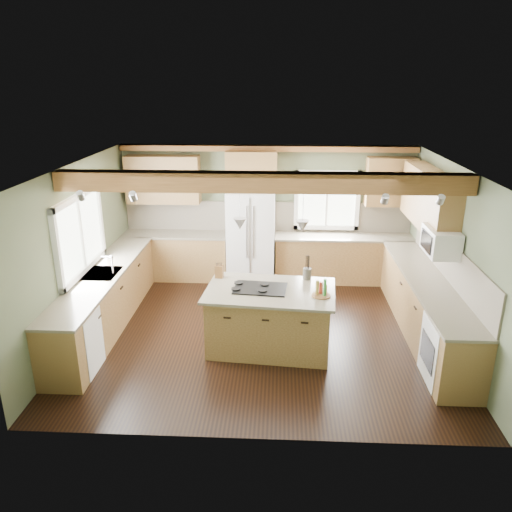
{
  "coord_description": "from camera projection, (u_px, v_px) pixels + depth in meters",
  "views": [
    {
      "loc": [
        0.25,
        -7.02,
        3.77
      ],
      "look_at": [
        -0.11,
        0.3,
        1.15
      ],
      "focal_mm": 35.0,
      "sensor_mm": 36.0,
      "label": 1
    }
  ],
  "objects": [
    {
      "name": "microwave",
      "position": [
        441.0,
        241.0,
        7.19
      ],
      "size": [
        0.4,
        0.7,
        0.38
      ],
      "primitive_type": "cube",
      "color": "white",
      "rests_on": "wall_right"
    },
    {
      "name": "oven",
      "position": [
        451.0,
        352.0,
        6.44
      ],
      "size": [
        0.6,
        0.72,
        0.84
      ],
      "primitive_type": "cube",
      "color": "white",
      "rests_on": "floor"
    },
    {
      "name": "soffit_trim",
      "position": [
        268.0,
        148.0,
        9.28
      ],
      "size": [
        5.55,
        0.2,
        0.1
      ],
      "primitive_type": "cube",
      "color": "brown",
      "rests_on": "ceiling"
    },
    {
      "name": "wall_right",
      "position": [
        453.0,
        257.0,
        7.31
      ],
      "size": [
        0.0,
        5.0,
        5.0
      ],
      "primitive_type": "plane",
      "rotation": [
        1.57,
        0.0,
        -1.57
      ],
      "color": "#4B553C",
      "rests_on": "ground"
    },
    {
      "name": "island_top",
      "position": [
        270.0,
        291.0,
        7.14
      ],
      "size": [
        1.94,
        1.33,
        0.04
      ],
      "primitive_type": "cube",
      "rotation": [
        0.0,
        0.0,
        -0.09
      ],
      "color": "#484134",
      "rests_on": "island"
    },
    {
      "name": "cooktop",
      "position": [
        260.0,
        288.0,
        7.15
      ],
      "size": [
        0.79,
        0.56,
        0.02
      ],
      "primitive_type": "cube",
      "rotation": [
        0.0,
        0.0,
        -0.09
      ],
      "color": "black",
      "rests_on": "island_top"
    },
    {
      "name": "pendant_left",
      "position": [
        240.0,
        224.0,
        6.87
      ],
      "size": [
        0.18,
        0.18,
        0.16
      ],
      "primitive_type": "cone",
      "rotation": [
        3.14,
        0.0,
        0.0
      ],
      "color": "#B2B2B7",
      "rests_on": "ceiling"
    },
    {
      "name": "upper_cab_back_corner",
      "position": [
        390.0,
        182.0,
        9.3
      ],
      "size": [
        0.9,
        0.35,
        0.9
      ],
      "primitive_type": "cube",
      "color": "brown",
      "rests_on": "wall_back"
    },
    {
      "name": "sink",
      "position": [
        102.0,
        274.0,
        7.74
      ],
      "size": [
        0.5,
        0.65,
        0.03
      ],
      "primitive_type": "cube",
      "color": "#262628",
      "rests_on": "counter_left"
    },
    {
      "name": "refrigerator",
      "position": [
        251.0,
        237.0,
        9.59
      ],
      "size": [
        0.9,
        0.74,
        1.8
      ],
      "primitive_type": "cube",
      "color": "silver",
      "rests_on": "floor"
    },
    {
      "name": "base_cab_left",
      "position": [
        105.0,
        301.0,
        7.9
      ],
      "size": [
        0.6,
        3.7,
        0.88
      ],
      "primitive_type": "cube",
      "color": "brown",
      "rests_on": "floor"
    },
    {
      "name": "upper_cab_back_left",
      "position": [
        163.0,
        180.0,
        9.51
      ],
      "size": [
        1.4,
        0.35,
        0.9
      ],
      "primitive_type": "cube",
      "color": "brown",
      "rests_on": "wall_back"
    },
    {
      "name": "upper_cab_over_fridge",
      "position": [
        251.0,
        170.0,
        9.36
      ],
      "size": [
        0.96,
        0.35,
        0.7
      ],
      "primitive_type": "cube",
      "color": "brown",
      "rests_on": "wall_back"
    },
    {
      "name": "ceiling_beam",
      "position": [
        262.0,
        182.0,
        6.62
      ],
      "size": [
        5.55,
        0.26,
        0.26
      ],
      "primitive_type": "cube",
      "color": "brown",
      "rests_on": "ceiling"
    },
    {
      "name": "faucet",
      "position": [
        112.0,
        265.0,
        7.68
      ],
      "size": [
        0.02,
        0.02,
        0.28
      ],
      "primitive_type": "cylinder",
      "color": "#B2B2B7",
      "rests_on": "sink"
    },
    {
      "name": "window_back",
      "position": [
        327.0,
        200.0,
        9.64
      ],
      "size": [
        1.1,
        0.04,
        1.0
      ],
      "primitive_type": "cube",
      "color": "white",
      "rests_on": "wall_back"
    },
    {
      "name": "base_cab_back_left",
      "position": [
        176.0,
        256.0,
        9.89
      ],
      "size": [
        2.02,
        0.6,
        0.88
      ],
      "primitive_type": "cube",
      "color": "brown",
      "rests_on": "floor"
    },
    {
      "name": "backsplash_back",
      "position": [
        267.0,
        216.0,
        9.81
      ],
      "size": [
        5.58,
        0.03,
        0.58
      ],
      "primitive_type": "cube",
      "color": "brown",
      "rests_on": "wall_back"
    },
    {
      "name": "base_cab_right",
      "position": [
        425.0,
        308.0,
        7.66
      ],
      "size": [
        0.6,
        3.7,
        0.88
      ],
      "primitive_type": "cube",
      "color": "brown",
      "rests_on": "floor"
    },
    {
      "name": "floor",
      "position": [
        262.0,
        331.0,
        7.88
      ],
      "size": [
        5.6,
        5.6,
        0.0
      ],
      "primitive_type": "plane",
      "color": "black",
      "rests_on": "ground"
    },
    {
      "name": "dishwasher",
      "position": [
        73.0,
        343.0,
        6.68
      ],
      "size": [
        0.6,
        0.6,
        0.84
      ],
      "primitive_type": "cube",
      "color": "white",
      "rests_on": "floor"
    },
    {
      "name": "wall_back",
      "position": [
        267.0,
        212.0,
        9.8
      ],
      "size": [
        5.6,
        0.0,
        5.6
      ],
      "primitive_type": "plane",
      "rotation": [
        1.57,
        0.0,
        0.0
      ],
      "color": "#4B553C",
      "rests_on": "ground"
    },
    {
      "name": "utensil_crock",
      "position": [
        307.0,
        274.0,
        7.48
      ],
      "size": [
        0.14,
        0.14,
        0.17
      ],
      "primitive_type": "cylinder",
      "rotation": [
        0.0,
        0.0,
        0.14
      ],
      "color": "#3F3933",
      "rests_on": "island_top"
    },
    {
      "name": "counter_back_right",
      "position": [
        344.0,
        237.0,
        9.58
      ],
      "size": [
        2.66,
        0.64,
        0.04
      ],
      "primitive_type": "cube",
      "color": "#484134",
      "rests_on": "base_cab_back_right"
    },
    {
      "name": "bottle_tray",
      "position": [
        321.0,
        288.0,
        6.88
      ],
      "size": [
        0.3,
        0.3,
        0.24
      ],
      "primitive_type": null,
      "rotation": [
        0.0,
        0.0,
        0.14
      ],
      "color": "brown",
      "rests_on": "island_top"
    },
    {
      "name": "ceiling",
      "position": [
        263.0,
        167.0,
        7.01
      ],
      "size": [
        5.6,
        5.6,
        0.0
      ],
      "primitive_type": "plane",
      "rotation": [
        3.14,
        0.0,
        0.0
      ],
      "color": "silver",
      "rests_on": "wall_back"
    },
    {
      "name": "window_left",
      "position": [
        79.0,
        234.0,
        7.54
      ],
      "size": [
        0.04,
        1.6,
        1.05
      ],
      "primitive_type": "cube",
      "color": "white",
      "rests_on": "wall_left"
    },
    {
      "name": "knife_block",
      "position": [
        219.0,
        272.0,
        7.53
      ],
      "size": [
        0.13,
        0.1,
        0.19
      ],
      "primitive_type": "cube",
      "rotation": [
        0.0,
        0.0,
        -0.13
      ],
      "color": "brown",
      "rests_on": "island_top"
    },
    {
      "name": "counter_right",
      "position": [
        428.0,
        280.0,
        7.51
      ],
      "size": [
        0.64,
        3.74,
        0.04
      ],
      "primitive_type": "cube",
      "color": "#484134",
      "rests_on": "base_cab_right"
    },
    {
      "name": "counter_back_left",
      "position": [
        175.0,
        234.0,
        9.73
      ],
      "size": [
        2.06,
        0.64,
        0.04
      ],
      "primitive_type": "cube",
      "color": "#484134",
      "rests_on": "base_cab_back_left"
    },
    {
      "name": "base_cab_back_right",
      "position": [
        343.0,
        259.0,
        9.73
      ],
      "size": [
        2.62,
        0.6,
        0.88
      ],
      "primitive_type": "cube",
      "color": "brown",
      "rests_on": "floor"
    },
    {
      "name": "pendant_right",
      "position": [
        302.0,
        226.0,
        6.75
      ],
      "size": [
        0.18,
        0.18,
        0.16
      ],
      "primitive_type": "cone",
      "rotation": [
        3.14,
        0.0,
        0.0
      ],
      "color": "#B2B2B7",
      "rests_on": "ceiling"
    },
    {
      "name": "wall_left",
      "position": [
        79.0,
        251.0,
        7.57
      ],
      "size": [
        0.0,
        5.0,
        5.0
      ],
      "primitive_type": "plane",
      "rotation": [
        1.57,
        0.0,
        1.57
      ],
      "color": "#4B553C",
      "rests_on": "ground"
    },
    {
      "name": "upper_cab_right",
      "position": [
        429.0,
        199.0,
        7.95
      ],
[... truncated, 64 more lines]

